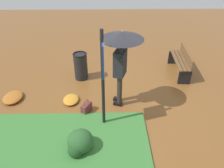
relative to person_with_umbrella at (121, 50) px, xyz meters
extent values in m
plane|color=brown|center=(-0.03, -0.01, -1.55)|extent=(18.00, 18.00, 0.00)
cylinder|color=#2D2823|center=(-0.17, -0.01, -1.12)|extent=(0.12, 0.12, 0.86)
cylinder|color=#2D2823|center=(0.01, -0.01, -1.12)|extent=(0.12, 0.12, 0.86)
cube|color=black|center=(-0.17, -0.05, -1.51)|extent=(0.18, 0.24, 0.08)
cube|color=black|center=(0.01, -0.05, -1.51)|extent=(0.18, 0.24, 0.08)
cube|color=#232328|center=(-0.08, -0.01, -0.37)|extent=(0.44, 0.35, 0.64)
sphere|color=#8C664C|center=(-0.08, -0.01, 0.09)|extent=(0.20, 0.20, 0.20)
ellipsoid|color=black|center=(-0.08, -0.01, 0.12)|extent=(0.20, 0.20, 0.15)
cylinder|color=#232328|center=(-0.29, -0.04, -0.16)|extent=(0.18, 0.13, 0.18)
cylinder|color=#232328|center=(-0.25, -0.05, -0.07)|extent=(0.24, 0.11, 0.33)
cube|color=black|center=(-0.17, -0.03, 0.07)|extent=(0.07, 0.04, 0.14)
cylinder|color=#232328|center=(0.08, -0.01, -0.13)|extent=(0.11, 0.10, 0.09)
cylinder|color=#232328|center=(0.07, 0.00, -0.04)|extent=(0.10, 0.09, 0.23)
cylinder|color=#A5A5AD|center=(0.06, 0.01, 0.27)|extent=(0.02, 0.02, 0.41)
cone|color=black|center=(0.06, 0.01, 0.37)|extent=(0.96, 0.96, 0.16)
sphere|color=#A5A5AD|center=(0.06, 0.01, 0.48)|extent=(0.02, 0.02, 0.02)
cylinder|color=black|center=(0.70, -0.40, -0.40)|extent=(0.07, 0.07, 2.30)
cube|color=navy|center=(0.70, -0.39, 0.15)|extent=(0.44, 0.04, 0.70)
cube|color=silver|center=(0.70, -0.37, 0.15)|extent=(0.38, 0.01, 0.64)
cube|color=brown|center=(0.27, -0.84, -1.43)|extent=(0.33, 0.28, 0.24)
torus|color=brown|center=(0.27, -0.84, -1.27)|extent=(0.16, 0.11, 0.18)
cube|color=black|center=(-2.23, 1.94, -1.33)|extent=(0.08, 0.36, 0.44)
cube|color=black|center=(-0.95, 1.94, -1.33)|extent=(0.08, 0.36, 0.44)
cube|color=brown|center=(-1.59, 1.82, -1.09)|extent=(1.40, 0.18, 0.04)
cube|color=brown|center=(-1.59, 1.94, -1.09)|extent=(1.40, 0.18, 0.04)
cube|color=brown|center=(-1.59, 2.06, -1.09)|extent=(1.40, 0.18, 0.04)
cube|color=brown|center=(-1.59, 2.11, -0.99)|extent=(1.40, 0.12, 0.10)
cube|color=brown|center=(-1.59, 2.11, -0.85)|extent=(1.40, 0.12, 0.10)
cylinder|color=black|center=(-1.33, -1.11, -1.15)|extent=(0.40, 0.40, 0.80)
torus|color=black|center=(-1.33, -1.11, -0.74)|extent=(0.42, 0.42, 0.04)
ellipsoid|color=#285628|center=(1.45, -0.86, -1.31)|extent=(0.53, 0.53, 0.48)
ellipsoid|color=#1E421E|center=(1.61, -0.94, -1.39)|extent=(0.32, 0.32, 0.32)
ellipsoid|color=#C68428|center=(-0.16, -1.29, -1.50)|extent=(0.51, 0.41, 0.11)
ellipsoid|color=#A86023|center=(-0.28, -2.85, -1.48)|extent=(0.63, 0.50, 0.14)
camera|label=1|loc=(4.59, -0.29, 2.14)|focal=36.06mm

